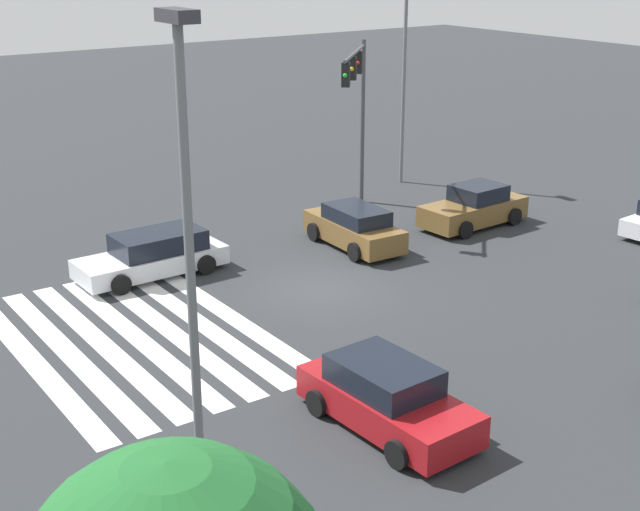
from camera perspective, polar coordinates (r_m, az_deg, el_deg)
name	(u,v)px	position (r m, az deg, el deg)	size (l,w,h in m)	color
ground_plane	(320,289)	(28.12, 0.00, -2.15)	(131.84, 131.84, 0.00)	#2B2D30
crosswalk_markings	(136,337)	(25.34, -11.69, -5.11)	(10.05, 6.30, 0.01)	silver
traffic_signal_mast	(357,91)	(34.80, 2.41, 10.46)	(3.74, 3.74, 6.69)	#47474C
car_0	(154,255)	(29.57, -10.60, 0.05)	(2.20, 4.91, 1.44)	silver
car_2	(354,228)	(31.74, 2.22, 1.80)	(4.31, 2.07, 1.50)	brown
car_3	(387,397)	(20.27, 4.29, -9.03)	(4.51, 2.26, 1.54)	maroon
car_5	(474,208)	(34.62, 9.84, 3.04)	(2.16, 4.47, 1.59)	brown
street_light_pole_a	(190,261)	(14.38, -8.33, -0.38)	(0.80, 0.36, 9.47)	slate
street_light_pole_b	(404,62)	(39.74, 5.43, 12.25)	(0.80, 0.36, 9.14)	slate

